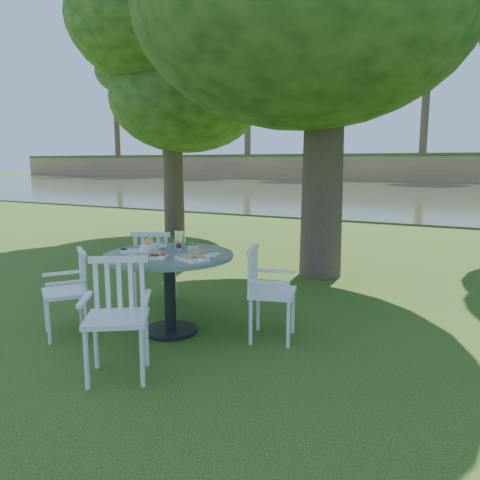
# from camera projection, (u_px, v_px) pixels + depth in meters

# --- Properties ---
(ground) EXTENTS (140.00, 140.00, 0.00)m
(ground) POSITION_uv_depth(u_px,v_px,m) (232.00, 312.00, 5.61)
(ground) COLOR #213F0D
(ground) RESTS_ON ground
(table) EXTENTS (1.33, 1.33, 0.85)m
(table) POSITION_uv_depth(u_px,v_px,m) (169.00, 270.00, 4.85)
(table) COLOR black
(table) RESTS_ON ground
(chair_ne) EXTENTS (0.55, 0.57, 0.94)m
(chair_ne) POSITION_uv_depth(u_px,v_px,m) (264.00, 286.00, 4.71)
(chair_ne) COLOR white
(chair_ne) RESTS_ON ground
(chair_nw) EXTENTS (0.62, 0.60, 0.94)m
(chair_nw) POSITION_uv_depth(u_px,v_px,m) (153.00, 262.00, 5.78)
(chair_nw) COLOR white
(chair_nw) RESTS_ON ground
(chair_sw) EXTENTS (0.61, 0.60, 0.88)m
(chair_sw) POSITION_uv_depth(u_px,v_px,m) (73.00, 286.00, 4.83)
(chair_sw) COLOR white
(chair_sw) RESTS_ON ground
(chair_se) EXTENTS (0.67, 0.66, 0.98)m
(chair_se) POSITION_uv_depth(u_px,v_px,m) (118.00, 307.00, 3.93)
(chair_se) COLOR white
(chair_se) RESTS_ON ground
(tableware) EXTENTS (1.09, 0.81, 0.22)m
(tableware) POSITION_uv_depth(u_px,v_px,m) (168.00, 248.00, 4.87)
(tableware) COLOR white
(tableware) RESTS_ON table
(river) EXTENTS (100.00, 28.00, 0.12)m
(river) POSITION_uv_depth(u_px,v_px,m) (432.00, 194.00, 25.71)
(river) COLOR #343A22
(river) RESTS_ON ground
(far_bank) EXTENTS (100.00, 18.00, 15.20)m
(far_bank) POSITION_uv_depth(u_px,v_px,m) (463.00, 97.00, 40.21)
(far_bank) COLOR olive
(far_bank) RESTS_ON ground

